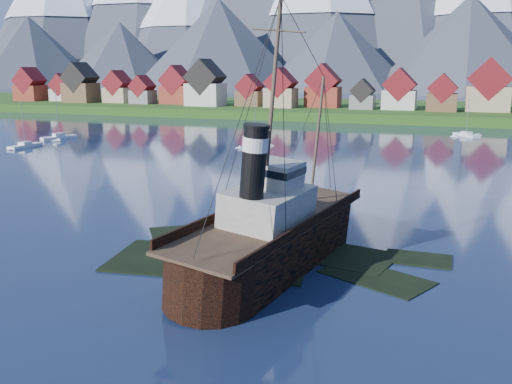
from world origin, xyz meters
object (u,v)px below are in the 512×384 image
(tugboat_wreck, at_px, (276,230))
(sailboat_a, at_px, (25,146))
(sailboat_e, at_px, (466,135))
(sailboat_b, at_px, (59,138))
(sailboat_c, at_px, (255,146))

(tugboat_wreck, xyz_separation_m, sailboat_a, (-74.78, 53.09, -2.79))
(sailboat_e, bearing_deg, sailboat_b, 169.75)
(tugboat_wreck, bearing_deg, sailboat_e, 89.39)
(sailboat_e, bearing_deg, sailboat_a, 177.25)
(sailboat_a, bearing_deg, sailboat_c, 22.06)
(tugboat_wreck, distance_m, sailboat_a, 91.75)
(sailboat_a, relative_size, sailboat_e, 1.02)
(sailboat_a, bearing_deg, sailboat_e, 32.91)
(sailboat_c, relative_size, sailboat_e, 1.07)
(sailboat_c, xyz_separation_m, sailboat_e, (43.98, 36.78, -0.02))
(sailboat_a, distance_m, sailboat_c, 50.65)
(sailboat_b, bearing_deg, sailboat_c, 28.21)
(sailboat_e, bearing_deg, tugboat_wreck, -132.10)
(tugboat_wreck, bearing_deg, sailboat_a, 153.04)
(sailboat_b, bearing_deg, tugboat_wreck, -16.08)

